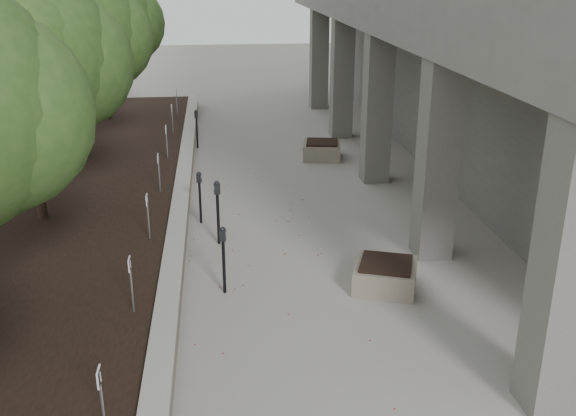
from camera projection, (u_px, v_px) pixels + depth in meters
retaining_wall at (181, 203)px, 15.70m from camera, size 0.39×26.00×0.50m
planting_bed at (24, 211)px, 15.34m from camera, size 7.00×26.00×0.40m
crabapple_tree_3 at (26, 95)px, 13.46m from camera, size 4.60×4.00×5.44m
crabapple_tree_4 at (73, 62)px, 18.11m from camera, size 4.60×4.00×5.44m
crabapple_tree_5 at (101, 42)px, 22.77m from camera, size 4.60×4.00×5.44m
parking_sign_2 at (102, 404)px, 7.51m from camera, size 0.04×0.22×0.96m
parking_sign_3 at (132, 285)px, 10.31m from camera, size 0.04×0.22×0.96m
parking_sign_4 at (148, 217)px, 13.10m from camera, size 0.04×0.22×0.96m
parking_sign_5 at (159, 173)px, 15.89m from camera, size 0.04×0.22×0.96m
parking_sign_6 at (167, 142)px, 18.69m from camera, size 0.04×0.22×0.96m
parking_sign_7 at (172, 119)px, 21.48m from camera, size 0.04×0.22×0.96m
parking_sign_8 at (177, 101)px, 24.27m from camera, size 0.04×0.22×0.96m
parking_meter_2 at (224, 260)px, 11.72m from camera, size 0.14×0.11×1.30m
parking_meter_3 at (200, 197)px, 14.96m from camera, size 0.14×0.12×1.25m
parking_meter_4 at (218, 213)px, 13.81m from camera, size 0.16×0.13×1.42m
parking_meter_5 at (197, 129)px, 21.16m from camera, size 0.14×0.10×1.28m
planter_front at (385, 275)px, 12.05m from camera, size 1.41×1.41×0.52m
planter_back at (322, 150)px, 20.20m from camera, size 1.32×1.32×0.53m
berry_scatter at (266, 284)px, 12.24m from camera, size 3.30×14.10×0.02m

